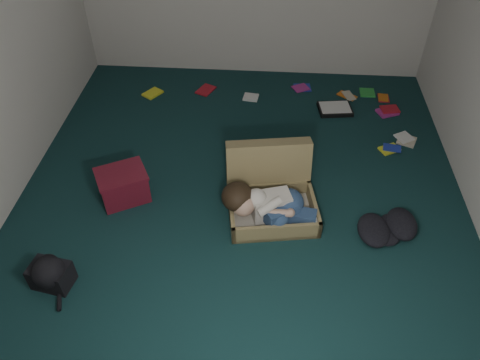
# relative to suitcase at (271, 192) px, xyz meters

# --- Properties ---
(floor) EXTENTS (4.50, 4.50, 0.00)m
(floor) POSITION_rel_suitcase_xyz_m (-0.26, 0.08, -0.16)
(floor) COLOR #102D2E
(floor) RESTS_ON ground
(suitcase) EXTENTS (0.84, 0.82, 0.54)m
(suitcase) POSITION_rel_suitcase_xyz_m (0.00, 0.00, 0.00)
(suitcase) COLOR #928050
(suitcase) RESTS_ON floor
(person) EXTENTS (0.82, 0.40, 0.34)m
(person) POSITION_rel_suitcase_xyz_m (-0.02, -0.19, 0.04)
(person) COLOR silver
(person) RESTS_ON suitcase
(maroon_bin) EXTENTS (0.53, 0.49, 0.29)m
(maroon_bin) POSITION_rel_suitcase_xyz_m (-1.30, 0.01, -0.02)
(maroon_bin) COLOR maroon
(maroon_bin) RESTS_ON floor
(backpack) EXTENTS (0.41, 0.35, 0.22)m
(backpack) POSITION_rel_suitcase_xyz_m (-1.61, -0.94, -0.05)
(backpack) COLOR black
(backpack) RESTS_ON floor
(clothing_pile) EXTENTS (0.44, 0.38, 0.13)m
(clothing_pile) POSITION_rel_suitcase_xyz_m (1.00, -0.26, -0.10)
(clothing_pile) COLOR black
(clothing_pile) RESTS_ON floor
(paper_tray) EXTENTS (0.40, 0.32, 0.05)m
(paper_tray) POSITION_rel_suitcase_xyz_m (0.68, 1.52, -0.14)
(paper_tray) COLOR black
(paper_tray) RESTS_ON floor
(book_scatter) EXTENTS (2.97, 1.33, 0.02)m
(book_scatter) POSITION_rel_suitcase_xyz_m (0.49, 1.62, -0.15)
(book_scatter) COLOR yellow
(book_scatter) RESTS_ON floor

